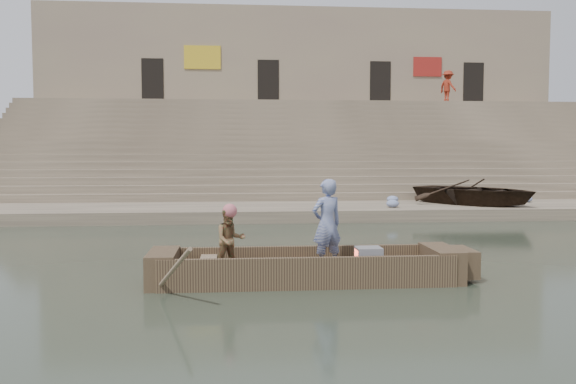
{
  "coord_description": "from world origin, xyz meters",
  "views": [
    {
      "loc": [
        -4.11,
        -13.52,
        2.41
      ],
      "look_at": [
        -2.84,
        0.81,
        1.4
      ],
      "focal_mm": 37.8,
      "sensor_mm": 36.0,
      "label": 1
    }
  ],
  "objects": [
    {
      "name": "ghat_steps",
      "position": [
        0.0,
        17.19,
        1.8
      ],
      "size": [
        32.0,
        11.0,
        5.2
      ],
      "color": "gray",
      "rests_on": "ground"
    },
    {
      "name": "mid_landing",
      "position": [
        0.0,
        15.5,
        1.4
      ],
      "size": [
        32.0,
        3.0,
        2.8
      ],
      "primitive_type": "cube",
      "color": "gray",
      "rests_on": "ground"
    },
    {
      "name": "standing_man",
      "position": [
        -2.43,
        -2.63,
        1.05
      ],
      "size": [
        0.71,
        0.6,
        1.66
      ],
      "primitive_type": "imported",
      "rotation": [
        0.0,
        0.0,
        3.54
      ],
      "color": "navy",
      "rests_on": "main_rowboat"
    },
    {
      "name": "upper_landing",
      "position": [
        0.0,
        22.5,
        2.6
      ],
      "size": [
        32.0,
        3.0,
        5.2
      ],
      "primitive_type": "cube",
      "color": "gray",
      "rests_on": "ground"
    },
    {
      "name": "rowing_man",
      "position": [
        -4.2,
        -2.74,
        0.8
      ],
      "size": [
        0.66,
        0.58,
        1.16
      ],
      "primitive_type": "imported",
      "rotation": [
        0.0,
        0.0,
        0.29
      ],
      "color": "#27773A",
      "rests_on": "main_rowboat"
    },
    {
      "name": "ground",
      "position": [
        0.0,
        0.0,
        0.0
      ],
      "size": [
        120.0,
        120.0,
        0.0
      ],
      "primitive_type": "plane",
      "color": "#252F23",
      "rests_on": "ground"
    },
    {
      "name": "television",
      "position": [
        -1.67,
        -2.69,
        0.42
      ],
      "size": [
        0.46,
        0.42,
        0.4
      ],
      "color": "gray",
      "rests_on": "main_rowboat"
    },
    {
      "name": "rowboat_trim",
      "position": [
        -2.63,
        -2.7,
        0.31
      ],
      "size": [
        6.04,
        2.63,
        1.83
      ],
      "color": "brown",
      "rests_on": "ground"
    },
    {
      "name": "main_rowboat",
      "position": [
        -2.84,
        -2.69,
        0.11
      ],
      "size": [
        5.0,
        1.3,
        0.22
      ],
      "primitive_type": "cube",
      "color": "brown",
      "rests_on": "ground"
    },
    {
      "name": "pedestrian",
      "position": [
        8.49,
        21.6,
        6.14
      ],
      "size": [
        1.12,
        1.39,
        1.87
      ],
      "primitive_type": "imported",
      "rotation": [
        0.0,
        0.0,
        1.98
      ],
      "color": "maroon",
      "rests_on": "upper_landing"
    },
    {
      "name": "lower_landing",
      "position": [
        0.0,
        8.0,
        0.2
      ],
      "size": [
        32.0,
        4.0,
        0.4
      ],
      "primitive_type": "cube",
      "color": "gray",
      "rests_on": "ground"
    },
    {
      "name": "cloth_bundles",
      "position": [
        5.03,
        8.23,
        0.53
      ],
      "size": [
        10.01,
        2.27,
        0.26
      ],
      "color": "#3F5999",
      "rests_on": "lower_landing"
    },
    {
      "name": "beached_rowboat",
      "position": [
        4.67,
        7.93,
        0.87
      ],
      "size": [
        5.4,
        5.59,
        0.94
      ],
      "primitive_type": "imported",
      "rotation": [
        0.0,
        0.0,
        0.68
      ],
      "color": "#2D2116",
      "rests_on": "lower_landing"
    },
    {
      "name": "building_wall",
      "position": [
        0.0,
        26.5,
        5.6
      ],
      "size": [
        32.0,
        5.07,
        11.2
      ],
      "color": "gray",
      "rests_on": "ground"
    }
  ]
}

